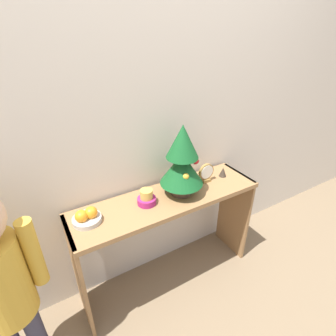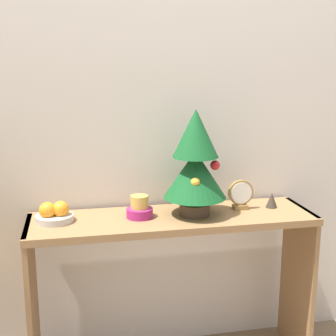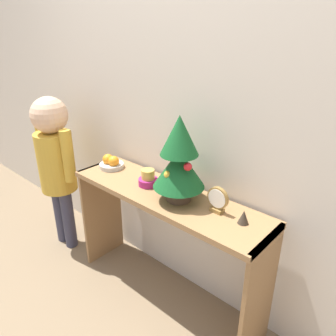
# 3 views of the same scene
# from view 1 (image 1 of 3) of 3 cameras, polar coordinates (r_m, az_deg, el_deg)

# --- Properties ---
(ground_plane) EXTENTS (12.00, 12.00, 0.00)m
(ground_plane) POSITION_cam_1_polar(r_m,az_deg,el_deg) (2.00, 2.68, -25.59)
(ground_plane) COLOR #7A664C
(back_wall) EXTENTS (7.00, 0.05, 2.50)m
(back_wall) POSITION_cam_1_polar(r_m,az_deg,el_deg) (1.54, -4.19, 14.70)
(back_wall) COLOR beige
(back_wall) RESTS_ON ground_plane
(console_table) EXTENTS (1.20, 0.33, 0.70)m
(console_table) POSITION_cam_1_polar(r_m,az_deg,el_deg) (1.69, -0.02, -10.70)
(console_table) COLOR olive
(console_table) RESTS_ON ground_plane
(mini_tree) EXTENTS (0.26, 0.26, 0.45)m
(mini_tree) POSITION_cam_1_polar(r_m,az_deg,el_deg) (1.52, 3.09, 1.62)
(mini_tree) COLOR #4C3828
(mini_tree) RESTS_ON console_table
(fruit_bowl) EXTENTS (0.15, 0.15, 0.08)m
(fruit_bowl) POSITION_cam_1_polar(r_m,az_deg,el_deg) (1.46, -17.28, -10.15)
(fruit_bowl) COLOR #B7B2A8
(fruit_bowl) RESTS_ON console_table
(singing_bowl) EXTENTS (0.11, 0.11, 0.09)m
(singing_bowl) POSITION_cam_1_polar(r_m,az_deg,el_deg) (1.53, -4.69, -6.57)
(singing_bowl) COLOR #9E2366
(singing_bowl) RESTS_ON console_table
(desk_clock) EXTENTS (0.11, 0.04, 0.13)m
(desk_clock) POSITION_cam_1_polar(r_m,az_deg,el_deg) (1.74, 8.30, -1.08)
(desk_clock) COLOR olive
(desk_clock) RESTS_ON console_table
(figurine) EXTENTS (0.05, 0.05, 0.07)m
(figurine) POSITION_cam_1_polar(r_m,az_deg,el_deg) (1.83, 11.86, -0.82)
(figurine) COLOR #382D23
(figurine) RESTS_ON console_table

